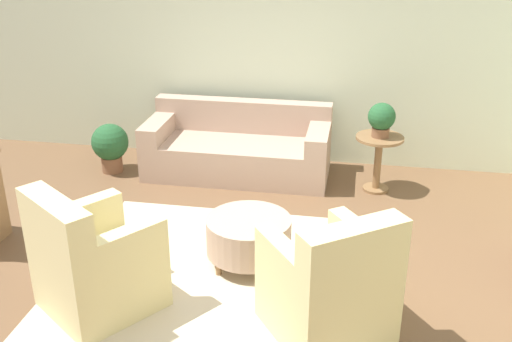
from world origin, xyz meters
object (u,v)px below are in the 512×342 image
(potted_plant_floor, at_px, (110,145))
(armchair_left, at_px, (93,265))
(armchair_right, at_px, (330,289))
(side_table, at_px, (378,154))
(ottoman_table, at_px, (249,235))
(couch, at_px, (238,149))
(potted_plant_on_side_table, at_px, (382,118))

(potted_plant_floor, bearing_deg, armchair_left, -69.74)
(armchair_right, height_order, side_table, armchair_right)
(ottoman_table, xyz_separation_m, side_table, (1.10, 1.77, 0.14))
(couch, relative_size, armchair_left, 1.96)
(armchair_left, bearing_deg, side_table, 50.40)
(side_table, bearing_deg, armchair_left, -129.60)
(couch, distance_m, potted_plant_on_side_table, 1.71)
(couch, relative_size, potted_plant_on_side_table, 5.67)
(couch, bearing_deg, armchair_right, -65.87)
(side_table, relative_size, potted_plant_floor, 1.08)
(armchair_right, relative_size, ottoman_table, 1.47)
(armchair_left, relative_size, armchair_right, 1.00)
(armchair_left, xyz_separation_m, potted_plant_on_side_table, (2.15, 2.60, 0.44))
(potted_plant_on_side_table, height_order, potted_plant_floor, potted_plant_on_side_table)
(potted_plant_floor, bearing_deg, potted_plant_on_side_table, 0.44)
(armchair_right, distance_m, potted_plant_floor, 3.77)
(couch, height_order, armchair_right, armchair_right)
(couch, height_order, ottoman_table, couch)
(potted_plant_floor, bearing_deg, ottoman_table, -41.08)
(couch, relative_size, armchair_right, 1.96)
(armchair_right, xyz_separation_m, potted_plant_floor, (-2.75, 2.58, -0.06))
(couch, relative_size, side_table, 3.35)
(armchair_left, height_order, side_table, armchair_left)
(ottoman_table, height_order, side_table, side_table)
(armchair_left, relative_size, side_table, 1.71)
(armchair_right, bearing_deg, couch, 114.13)
(couch, distance_m, ottoman_table, 2.03)
(side_table, bearing_deg, potted_plant_on_side_table, -153.43)
(potted_plant_floor, bearing_deg, side_table, 0.44)
(ottoman_table, xyz_separation_m, potted_plant_floor, (-2.00, 1.74, 0.05))
(armchair_left, distance_m, side_table, 3.38)
(armchair_left, height_order, potted_plant_on_side_table, armchair_left)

